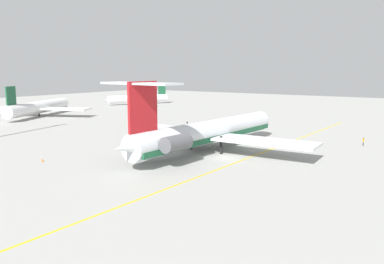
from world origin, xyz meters
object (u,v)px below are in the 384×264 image
airliner_mid_right (40,107)px  ground_crew_near_tail (364,141)px  main_jetliner (206,132)px  ground_crew_portside (187,123)px  ground_crew_near_nose (198,125)px  safety_cone_nose (42,160)px  airliner_far_right (137,99)px

airliner_mid_right → ground_crew_near_tail: 97.71m
airliner_mid_right → ground_crew_near_tail: airliner_mid_right is taller
main_jetliner → ground_crew_portside: bearing=44.9°
ground_crew_near_nose → safety_cone_nose: 44.20m
safety_cone_nose → ground_crew_near_nose: bearing=-2.1°
main_jetliner → airliner_mid_right: 76.08m
airliner_mid_right → safety_cone_nose: size_ratio=60.29×
main_jetliner → airliner_mid_right: bearing=81.0°
airliner_mid_right → safety_cone_nose: 68.30m
airliner_mid_right → ground_crew_portside: size_ratio=19.23×
ground_crew_near_nose → ground_crew_near_tail: (-0.28, -39.62, 0.03)m
ground_crew_near_nose → safety_cone_nose: size_ratio=3.10×
ground_crew_near_nose → ground_crew_portside: size_ratio=0.99×
airliner_mid_right → ground_crew_portside: 54.58m
ground_crew_portside → safety_cone_nose: ground_crew_portside is taller
ground_crew_near_nose → ground_crew_near_tail: 39.62m
main_jetliner → airliner_mid_right: (16.58, 74.25, -0.58)m
ground_crew_near_nose → safety_cone_nose: ground_crew_near_nose is taller
airliner_far_right → ground_crew_portside: airliner_far_right is taller
ground_crew_near_nose → main_jetliner: bearing=67.8°
main_jetliner → ground_crew_portside: (22.88, 20.07, -2.53)m
airliner_mid_right → safety_cone_nose: airliner_mid_right is taller
airliner_far_right → airliner_mid_right: bearing=30.6°
main_jetliner → airliner_far_right: main_jetliner is taller
main_jetliner → ground_crew_portside: main_jetliner is taller
airliner_far_right → ground_crew_portside: 72.56m
ground_crew_portside → safety_cone_nose: 44.93m
airliner_mid_right → safety_cone_nose: bearing=-149.0°
main_jetliner → ground_crew_near_nose: bearing=40.0°
main_jetliner → airliner_mid_right: size_ratio=1.38×
airliner_mid_right → ground_crew_near_nose: airliner_mid_right is taller
ground_crew_portside → airliner_mid_right: bearing=-174.0°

